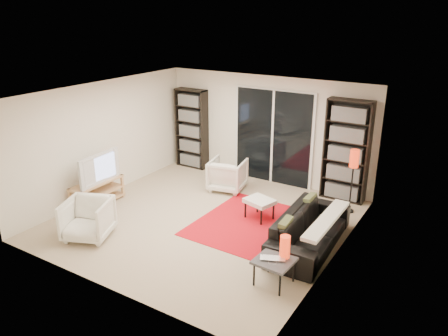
{
  "coord_description": "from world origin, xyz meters",
  "views": [
    {
      "loc": [
        4.22,
        -6.1,
        3.76
      ],
      "look_at": [
        0.25,
        0.3,
        1.0
      ],
      "focal_mm": 35.0,
      "sensor_mm": 36.0,
      "label": 1
    }
  ],
  "objects_px": {
    "side_table": "(275,262)",
    "floor_lamp": "(354,166)",
    "bookshelf_left": "(192,129)",
    "armchair_front": "(88,219)",
    "bookshelf_right": "(346,151)",
    "armchair_back": "(228,175)",
    "tv_stand": "(97,192)",
    "sofa": "(310,230)",
    "ottoman": "(260,202)"
  },
  "relations": [
    {
      "from": "bookshelf_left",
      "to": "floor_lamp",
      "type": "distance_m",
      "value": 4.2
    },
    {
      "from": "tv_stand",
      "to": "sofa",
      "type": "bearing_deg",
      "value": 9.26
    },
    {
      "from": "armchair_back",
      "to": "armchair_front",
      "type": "xyz_separation_m",
      "value": [
        -0.93,
        -3.11,
        0.01
      ]
    },
    {
      "from": "armchair_back",
      "to": "floor_lamp",
      "type": "xyz_separation_m",
      "value": [
        2.62,
        0.3,
        0.62
      ]
    },
    {
      "from": "bookshelf_right",
      "to": "sofa",
      "type": "distance_m",
      "value": 2.33
    },
    {
      "from": "bookshelf_right",
      "to": "armchair_back",
      "type": "height_order",
      "value": "bookshelf_right"
    },
    {
      "from": "bookshelf_right",
      "to": "ottoman",
      "type": "bearing_deg",
      "value": -121.04
    },
    {
      "from": "armchair_front",
      "to": "floor_lamp",
      "type": "height_order",
      "value": "floor_lamp"
    },
    {
      "from": "armchair_front",
      "to": "bookshelf_right",
      "type": "bearing_deg",
      "value": 27.68
    },
    {
      "from": "armchair_front",
      "to": "ottoman",
      "type": "bearing_deg",
      "value": 22.24
    },
    {
      "from": "sofa",
      "to": "floor_lamp",
      "type": "distance_m",
      "value": 1.8
    },
    {
      "from": "side_table",
      "to": "sofa",
      "type": "bearing_deg",
      "value": 88.33
    },
    {
      "from": "side_table",
      "to": "floor_lamp",
      "type": "bearing_deg",
      "value": 85.83
    },
    {
      "from": "armchair_back",
      "to": "ottoman",
      "type": "bearing_deg",
      "value": 132.76
    },
    {
      "from": "sofa",
      "to": "armchair_back",
      "type": "relative_size",
      "value": 2.79
    },
    {
      "from": "bookshelf_right",
      "to": "side_table",
      "type": "height_order",
      "value": "bookshelf_right"
    },
    {
      "from": "bookshelf_right",
      "to": "armchair_front",
      "type": "height_order",
      "value": "bookshelf_right"
    },
    {
      "from": "bookshelf_left",
      "to": "bookshelf_right",
      "type": "height_order",
      "value": "bookshelf_right"
    },
    {
      "from": "sofa",
      "to": "ottoman",
      "type": "xyz_separation_m",
      "value": [
        -1.18,
        0.46,
        0.04
      ]
    },
    {
      "from": "armchair_back",
      "to": "armchair_front",
      "type": "bearing_deg",
      "value": 61.95
    },
    {
      "from": "sofa",
      "to": "armchair_front",
      "type": "height_order",
      "value": "armchair_front"
    },
    {
      "from": "bookshelf_left",
      "to": "side_table",
      "type": "height_order",
      "value": "bookshelf_left"
    },
    {
      "from": "bookshelf_right",
      "to": "sofa",
      "type": "xyz_separation_m",
      "value": [
        0.13,
        -2.2,
        -0.74
      ]
    },
    {
      "from": "bookshelf_right",
      "to": "armchair_back",
      "type": "distance_m",
      "value": 2.55
    },
    {
      "from": "floor_lamp",
      "to": "tv_stand",
      "type": "bearing_deg",
      "value": -151.97
    },
    {
      "from": "bookshelf_left",
      "to": "armchair_front",
      "type": "relative_size",
      "value": 2.53
    },
    {
      "from": "bookshelf_right",
      "to": "sofa",
      "type": "relative_size",
      "value": 1.0
    },
    {
      "from": "tv_stand",
      "to": "bookshelf_left",
      "type": "bearing_deg",
      "value": 84.53
    },
    {
      "from": "side_table",
      "to": "floor_lamp",
      "type": "xyz_separation_m",
      "value": [
        0.21,
        2.95,
        0.6
      ]
    },
    {
      "from": "tv_stand",
      "to": "side_table",
      "type": "height_order",
      "value": "tv_stand"
    },
    {
      "from": "bookshelf_right",
      "to": "side_table",
      "type": "relative_size",
      "value": 3.77
    },
    {
      "from": "bookshelf_left",
      "to": "bookshelf_right",
      "type": "distance_m",
      "value": 3.85
    },
    {
      "from": "floor_lamp",
      "to": "armchair_back",
      "type": "bearing_deg",
      "value": -173.5
    },
    {
      "from": "bookshelf_left",
      "to": "armchair_back",
      "type": "relative_size",
      "value": 2.59
    },
    {
      "from": "floor_lamp",
      "to": "armchair_front",
      "type": "bearing_deg",
      "value": -136.12
    },
    {
      "from": "bookshelf_left",
      "to": "side_table",
      "type": "distance_m",
      "value": 5.3
    },
    {
      "from": "bookshelf_left",
      "to": "side_table",
      "type": "relative_size",
      "value": 3.5
    },
    {
      "from": "bookshelf_left",
      "to": "ottoman",
      "type": "distance_m",
      "value": 3.36
    },
    {
      "from": "sofa",
      "to": "ottoman",
      "type": "bearing_deg",
      "value": 66.15
    },
    {
      "from": "armchair_front",
      "to": "armchair_back",
      "type": "bearing_deg",
      "value": 50.45
    },
    {
      "from": "tv_stand",
      "to": "sofa",
      "type": "height_order",
      "value": "sofa"
    },
    {
      "from": "tv_stand",
      "to": "sofa",
      "type": "distance_m",
      "value": 4.32
    },
    {
      "from": "tv_stand",
      "to": "bookshelf_right",
      "type": "bearing_deg",
      "value": 35.05
    },
    {
      "from": "sofa",
      "to": "floor_lamp",
      "type": "bearing_deg",
      "value": -8.52
    },
    {
      "from": "bookshelf_left",
      "to": "ottoman",
      "type": "height_order",
      "value": "bookshelf_left"
    },
    {
      "from": "sofa",
      "to": "armchair_front",
      "type": "relative_size",
      "value": 2.73
    },
    {
      "from": "side_table",
      "to": "bookshelf_left",
      "type": "bearing_deg",
      "value": 138.61
    },
    {
      "from": "sofa",
      "to": "armchair_back",
      "type": "height_order",
      "value": "armchair_back"
    },
    {
      "from": "floor_lamp",
      "to": "bookshelf_right",
      "type": "bearing_deg",
      "value": 120.38
    },
    {
      "from": "bookshelf_right",
      "to": "tv_stand",
      "type": "relative_size",
      "value": 1.8
    }
  ]
}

